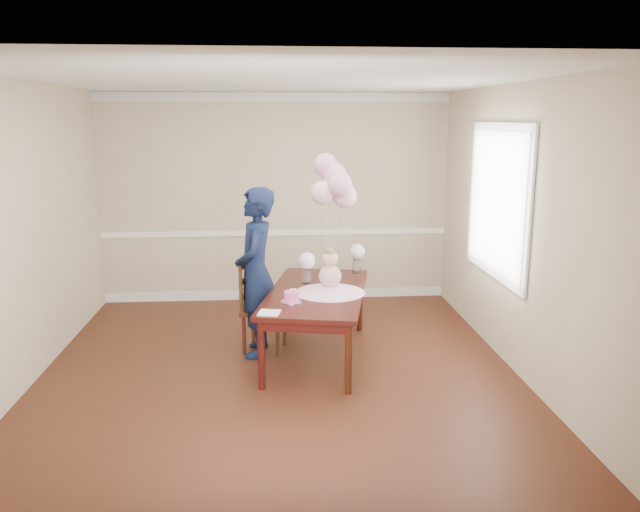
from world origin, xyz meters
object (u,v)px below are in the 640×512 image
at_px(dining_table_top, 317,293).
at_px(woman, 256,273).
at_px(birthday_cake, 292,296).
at_px(dining_chair_seat, 264,310).

xyz_separation_m(dining_table_top, woman, (-0.60, 0.13, 0.19)).
bearing_deg(dining_table_top, woman, 179.08).
bearing_deg(woman, birthday_cake, 37.82).
bearing_deg(dining_chair_seat, woman, -117.63).
height_order(birthday_cake, woman, woman).
distance_m(dining_chair_seat, woman, 0.44).
xyz_separation_m(dining_chair_seat, woman, (-0.08, -0.09, 0.42)).
relative_size(birthday_cake, dining_chair_seat, 0.32).
bearing_deg(birthday_cake, woman, 124.25).
height_order(dining_table_top, woman, woman).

